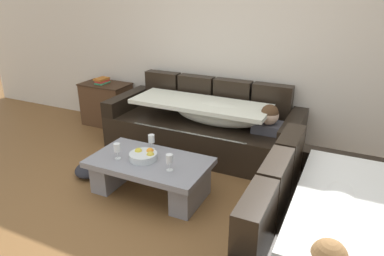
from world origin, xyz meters
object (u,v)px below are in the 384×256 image
(wine_glass_near_right, at_px, (169,159))
(wine_glass_far_back, at_px, (151,139))
(couch_along_wall, at_px, (206,127))
(book_stack_on_cabinet, at_px, (102,81))
(couch_near_window, at_px, (320,238))
(wine_glass_near_left, at_px, (117,148))
(coffee_table, at_px, (150,172))
(side_cabinet, at_px, (107,104))
(fruit_bowl, at_px, (144,156))
(crumpled_garment, at_px, (90,169))

(wine_glass_near_right, bearing_deg, wine_glass_far_back, 140.70)
(couch_along_wall, bearing_deg, book_stack_on_cabinet, 172.97)
(couch_near_window, height_order, wine_glass_near_left, couch_near_window)
(wine_glass_near_left, bearing_deg, wine_glass_near_right, 1.25)
(coffee_table, height_order, book_stack_on_cabinet, book_stack_on_cabinet)
(wine_glass_near_left, bearing_deg, couch_near_window, -9.26)
(coffee_table, bearing_deg, side_cabinet, 139.44)
(book_stack_on_cabinet, bearing_deg, wine_glass_far_back, -36.62)
(couch_near_window, xyz_separation_m, side_cabinet, (-3.33, 1.84, -0.01))
(coffee_table, xyz_separation_m, wine_glass_near_left, (-0.30, -0.11, 0.26))
(fruit_bowl, xyz_separation_m, wine_glass_near_left, (-0.25, -0.10, 0.08))
(coffee_table, height_order, fruit_bowl, fruit_bowl)
(book_stack_on_cabinet, bearing_deg, wine_glass_near_left, -47.53)
(side_cabinet, distance_m, crumpled_garment, 1.60)
(couch_near_window, distance_m, wine_glass_far_back, 1.93)
(fruit_bowl, relative_size, crumpled_garment, 0.70)
(wine_glass_near_left, relative_size, wine_glass_far_back, 1.00)
(wine_glass_near_left, bearing_deg, fruit_bowl, 22.85)
(wine_glass_far_back, height_order, book_stack_on_cabinet, book_stack_on_cabinet)
(wine_glass_near_right, bearing_deg, crumpled_garment, 173.02)
(couch_along_wall, bearing_deg, wine_glass_far_back, -102.80)
(wine_glass_near_right, distance_m, crumpled_garment, 1.21)
(side_cabinet, height_order, book_stack_on_cabinet, book_stack_on_cabinet)
(book_stack_on_cabinet, distance_m, crumpled_garment, 1.71)
(crumpled_garment, bearing_deg, wine_glass_near_left, -15.73)
(couch_near_window, distance_m, coffee_table, 1.76)
(wine_glass_near_right, bearing_deg, couch_along_wall, 98.12)
(fruit_bowl, height_order, wine_glass_near_right, wine_glass_near_right)
(couch_near_window, height_order, side_cabinet, couch_near_window)
(wine_glass_near_right, bearing_deg, wine_glass_near_left, -178.75)
(side_cabinet, xyz_separation_m, book_stack_on_cabinet, (-0.05, -0.01, 0.36))
(coffee_table, distance_m, wine_glass_near_left, 0.41)
(side_cabinet, bearing_deg, wine_glass_near_left, -48.60)
(wine_glass_far_back, bearing_deg, fruit_bowl, -77.40)
(couch_along_wall, bearing_deg, couch_near_window, -45.36)
(couch_along_wall, xyz_separation_m, wine_glass_near_left, (-0.41, -1.28, 0.17))
(wine_glass_near_right, xyz_separation_m, book_stack_on_cabinet, (-1.97, 1.49, 0.19))
(wine_glass_near_right, relative_size, side_cabinet, 0.23)
(couch_along_wall, relative_size, couch_near_window, 1.28)
(couch_along_wall, bearing_deg, coffee_table, -95.22)
(fruit_bowl, xyz_separation_m, wine_glass_far_back, (-0.05, 0.23, 0.08))
(coffee_table, height_order, side_cabinet, side_cabinet)
(coffee_table, bearing_deg, couch_near_window, -14.48)
(coffee_table, relative_size, book_stack_on_cabinet, 5.40)
(couch_along_wall, height_order, wine_glass_near_left, couch_along_wall)
(couch_along_wall, relative_size, wine_glass_near_right, 14.63)
(fruit_bowl, relative_size, wine_glass_far_back, 1.69)
(fruit_bowl, distance_m, book_stack_on_cabinet, 2.16)
(wine_glass_near_left, height_order, wine_glass_far_back, same)
(wine_glass_near_right, height_order, book_stack_on_cabinet, book_stack_on_cabinet)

